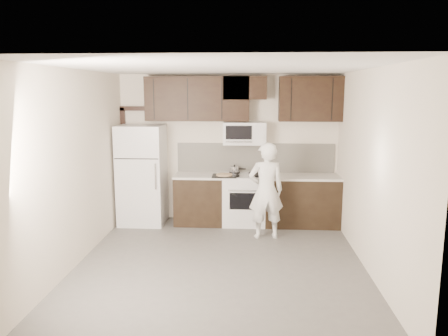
# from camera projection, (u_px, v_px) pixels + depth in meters

# --- Properties ---
(floor) EXTENTS (4.50, 4.50, 0.00)m
(floor) POSITION_uv_depth(u_px,v_px,m) (220.00, 265.00, 6.11)
(floor) COLOR #54524F
(floor) RESTS_ON ground
(back_wall) EXTENTS (4.00, 0.00, 4.00)m
(back_wall) POSITION_uv_depth(u_px,v_px,m) (229.00, 148.00, 8.09)
(back_wall) COLOR beige
(back_wall) RESTS_ON ground
(ceiling) EXTENTS (4.50, 4.50, 0.00)m
(ceiling) POSITION_uv_depth(u_px,v_px,m) (220.00, 68.00, 5.64)
(ceiling) COLOR white
(ceiling) RESTS_ON back_wall
(counter_run) EXTENTS (2.95, 0.64, 0.91)m
(counter_run) POSITION_uv_depth(u_px,v_px,m) (261.00, 200.00, 7.90)
(counter_run) COLOR black
(counter_run) RESTS_ON floor
(stove) EXTENTS (0.76, 0.66, 0.94)m
(stove) POSITION_uv_depth(u_px,v_px,m) (244.00, 199.00, 7.92)
(stove) COLOR silver
(stove) RESTS_ON floor
(backsplash) EXTENTS (2.90, 0.02, 0.54)m
(backsplash) POSITION_uv_depth(u_px,v_px,m) (255.00, 158.00, 8.07)
(backsplash) COLOR beige
(backsplash) RESTS_ON counter_run
(upper_cabinets) EXTENTS (3.48, 0.35, 0.78)m
(upper_cabinets) POSITION_uv_depth(u_px,v_px,m) (240.00, 98.00, 7.74)
(upper_cabinets) COLOR black
(upper_cabinets) RESTS_ON back_wall
(microwave) EXTENTS (0.76, 0.42, 0.40)m
(microwave) POSITION_uv_depth(u_px,v_px,m) (245.00, 133.00, 7.83)
(microwave) COLOR silver
(microwave) RESTS_ON upper_cabinets
(refrigerator) EXTENTS (0.80, 0.76, 1.80)m
(refrigerator) POSITION_uv_depth(u_px,v_px,m) (142.00, 175.00, 7.91)
(refrigerator) COLOR silver
(refrigerator) RESTS_ON floor
(door_trim) EXTENTS (0.50, 0.08, 2.12)m
(door_trim) POSITION_uv_depth(u_px,v_px,m) (126.00, 153.00, 8.18)
(door_trim) COLOR black
(door_trim) RESTS_ON floor
(saucepan) EXTENTS (0.29, 0.17, 0.16)m
(saucepan) POSITION_uv_depth(u_px,v_px,m) (235.00, 170.00, 7.99)
(saucepan) COLOR silver
(saucepan) RESTS_ON stove
(baking_tray) EXTENTS (0.43, 0.32, 0.02)m
(baking_tray) POSITION_uv_depth(u_px,v_px,m) (224.00, 176.00, 7.69)
(baking_tray) COLOR black
(baking_tray) RESTS_ON counter_run
(pizza) EXTENTS (0.29, 0.29, 0.02)m
(pizza) POSITION_uv_depth(u_px,v_px,m) (224.00, 175.00, 7.69)
(pizza) COLOR #CCB888
(pizza) RESTS_ON baking_tray
(person) EXTENTS (0.64, 0.48, 1.59)m
(person) POSITION_uv_depth(u_px,v_px,m) (266.00, 191.00, 7.11)
(person) COLOR silver
(person) RESTS_ON floor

